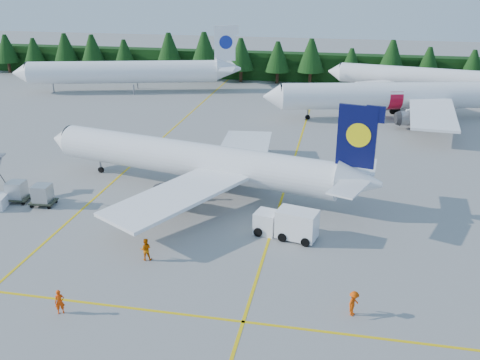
# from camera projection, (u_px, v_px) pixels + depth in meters

# --- Properties ---
(ground) EXTENTS (320.00, 320.00, 0.00)m
(ground) POSITION_uv_depth(u_px,v_px,m) (186.00, 270.00, 44.35)
(ground) COLOR gray
(ground) RESTS_ON ground
(taxi_stripe_a) EXTENTS (0.25, 120.00, 0.01)m
(taxi_stripe_a) POSITION_uv_depth(u_px,v_px,m) (123.00, 173.00, 65.11)
(taxi_stripe_a) COLOR yellow
(taxi_stripe_a) RESTS_ON ground
(taxi_stripe_b) EXTENTS (0.25, 120.00, 0.01)m
(taxi_stripe_b) POSITION_uv_depth(u_px,v_px,m) (286.00, 185.00, 61.49)
(taxi_stripe_b) COLOR yellow
(taxi_stripe_b) RESTS_ON ground
(taxi_stripe_cross) EXTENTS (80.00, 0.25, 0.01)m
(taxi_stripe_cross) POSITION_uv_depth(u_px,v_px,m) (162.00, 312.00, 38.88)
(taxi_stripe_cross) COLOR yellow
(taxi_stripe_cross) RESTS_ON ground
(treeline_hedge) EXTENTS (220.00, 4.00, 6.00)m
(treeline_hedge) POSITION_uv_depth(u_px,v_px,m) (292.00, 67.00, 117.97)
(treeline_hedge) COLOR black
(treeline_hedge) RESTS_ON ground
(airliner_navy) EXTENTS (38.84, 31.62, 11.45)m
(airliner_navy) POSITION_uv_depth(u_px,v_px,m) (186.00, 159.00, 59.60)
(airliner_navy) COLOR white
(airliner_navy) RESTS_ON ground
(airliner_red) EXTENTS (42.54, 34.60, 12.57)m
(airliner_red) POSITION_uv_depth(u_px,v_px,m) (389.00, 96.00, 87.37)
(airliner_red) COLOR white
(airliner_red) RESTS_ON ground
(airliner_far_left) EXTENTS (43.31, 14.20, 12.83)m
(airliner_far_left) POSITION_uv_depth(u_px,v_px,m) (117.00, 72.00, 106.54)
(airliner_far_left) COLOR white
(airliner_far_left) RESTS_ON ground
(airliner_far_right) EXTENTS (38.38, 10.11, 11.24)m
(airliner_far_right) POSITION_uv_depth(u_px,v_px,m) (419.00, 77.00, 104.15)
(airliner_far_right) COLOR white
(airliner_far_right) RESTS_ON ground
(service_truck) EXTENTS (6.17, 3.42, 2.82)m
(service_truck) POSITION_uv_depth(u_px,v_px,m) (286.00, 223.00, 49.32)
(service_truck) COLOR white
(service_truck) RESTS_ON ground
(uld_pair) EXTENTS (5.81, 2.44, 1.92)m
(uld_pair) POSITION_uv_depth(u_px,v_px,m) (29.00, 192.00, 56.30)
(uld_pair) COLOR #2D3224
(uld_pair) RESTS_ON ground
(crew_a) EXTENTS (0.82, 0.74, 1.89)m
(crew_a) POSITION_uv_depth(u_px,v_px,m) (60.00, 302.00, 38.43)
(crew_a) COLOR #F43E05
(crew_a) RESTS_ON ground
(crew_b) EXTENTS (1.12, 0.96, 2.00)m
(crew_b) POSITION_uv_depth(u_px,v_px,m) (146.00, 249.00, 45.50)
(crew_b) COLOR orange
(crew_b) RESTS_ON ground
(crew_c) EXTENTS (0.84, 0.96, 1.95)m
(crew_c) POSITION_uv_depth(u_px,v_px,m) (354.00, 304.00, 38.20)
(crew_c) COLOR #E24504
(crew_c) RESTS_ON ground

